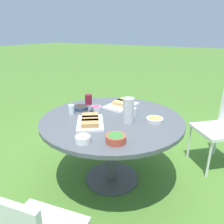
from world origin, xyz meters
TOP-DOWN VIEW (x-y plane):
  - ground_plane at (0.00, 0.00)m, footprint 40.00×40.00m
  - dining_table at (0.00, 0.00)m, footprint 1.37×1.37m
  - chair_near_right at (-0.93, -0.86)m, footprint 0.61×0.61m
  - water_pitcher at (-0.19, 0.02)m, footprint 0.11×0.10m
  - wine_glass at (0.26, 0.01)m, footprint 0.07×0.07m
  - platter_bread_main at (0.08, -0.36)m, footprint 0.29×0.40m
  - platter_charcuterie at (0.10, 0.23)m, footprint 0.39×0.42m
  - bowl_fries at (-0.39, -0.12)m, footprint 0.15×0.15m
  - bowl_salad at (-0.27, 0.41)m, footprint 0.16×0.16m
  - bowl_olives at (0.40, -0.03)m, footprint 0.15×0.15m
  - bowl_dip_red at (0.25, -0.10)m, footprint 0.11×0.11m
  - bowl_dip_cream at (-0.06, 0.53)m, footprint 0.12×0.12m
  - cup_water_near at (0.40, 0.12)m, footprint 0.06×0.06m
  - cup_water_far at (-0.15, -0.15)m, footprint 0.07×0.07m

SIDE VIEW (x-z plane):
  - ground_plane at x=0.00m, z-range 0.00..0.00m
  - chair_near_right at x=-0.93m, z-range 0.08..0.97m
  - dining_table at x=0.00m, z-range 0.25..0.96m
  - bowl_fries at x=-0.39m, z-range 0.71..0.74m
  - platter_bread_main at x=0.08m, z-range 0.70..0.76m
  - bowl_olives at x=0.40m, z-range 0.71..0.75m
  - bowl_dip_red at x=0.25m, z-range 0.71..0.75m
  - platter_charcuterie at x=0.10m, z-range 0.70..0.76m
  - bowl_dip_cream at x=-0.06m, z-range 0.71..0.76m
  - bowl_salad at x=-0.27m, z-range 0.71..0.77m
  - cup_water_far at x=-0.15m, z-range 0.70..0.78m
  - cup_water_near at x=0.40m, z-range 0.70..0.80m
  - water_pitcher at x=-0.19m, z-range 0.70..0.94m
  - wine_glass at x=0.26m, z-range 0.75..0.94m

